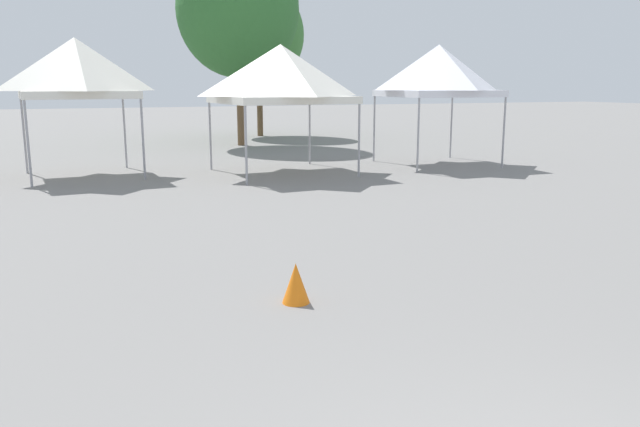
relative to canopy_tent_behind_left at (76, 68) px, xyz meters
The scene contains 6 objects.
canopy_tent_behind_left is the anchor object (origin of this frame).
canopy_tent_behind_center 5.42m from the canopy_tent_behind_left, 15.76° to the right, with size 3.52×3.52×3.55m.
canopy_tent_far_right 10.43m from the canopy_tent_behind_left, ahead, with size 3.16×3.16×3.66m.
tree_behind_tents_right 9.90m from the canopy_tent_behind_left, 47.80° to the left, with size 4.87×4.87×8.07m.
tree_behind_tents_center 14.49m from the canopy_tent_behind_left, 53.03° to the left, with size 4.32×4.32×7.17m.
traffic_cone_lot_center 12.23m from the canopy_tent_behind_left, 81.56° to the right, with size 0.32×0.32×0.47m, color orange.
Camera 1 is at (-2.23, -1.79, 2.47)m, focal length 35.54 mm.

